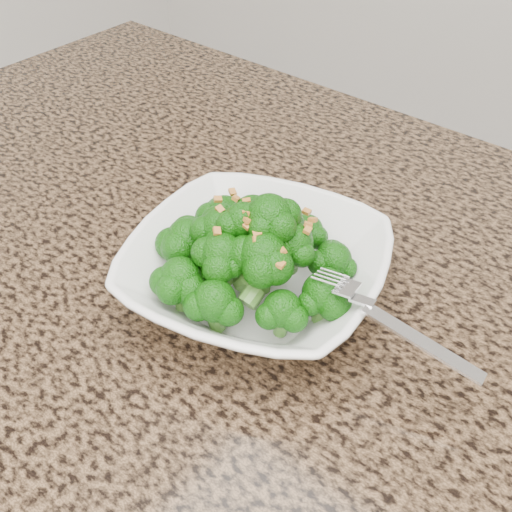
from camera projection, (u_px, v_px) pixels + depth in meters
The scene contains 5 objects.
granite_counter at pixel (326, 441), 0.53m from camera, with size 1.64×1.04×0.03m, color brown.
bowl at pixel (256, 272), 0.62m from camera, with size 0.25×0.25×0.06m, color white.
broccoli_pile at pixel (256, 215), 0.58m from camera, with size 0.22×0.22×0.07m, color #135B0A, non-canonical shape.
garlic_topping at pixel (256, 178), 0.55m from camera, with size 0.13×0.13×0.01m, color orange, non-canonical shape.
fork at pixel (367, 303), 0.54m from camera, with size 0.18×0.03×0.01m, color silver, non-canonical shape.
Camera 1 is at (0.15, 0.03, 1.34)m, focal length 45.00 mm.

